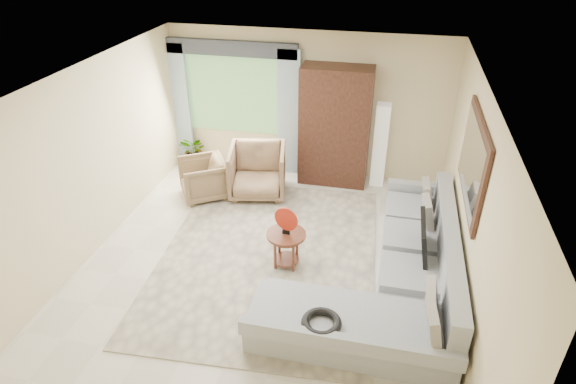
% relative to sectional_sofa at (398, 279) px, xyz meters
% --- Properties ---
extents(ground, '(6.00, 6.00, 0.00)m').
position_rel_sectional_sofa_xyz_m(ground, '(-1.78, 0.18, -0.28)').
color(ground, silver).
rests_on(ground, ground).
extents(area_rug, '(3.24, 4.17, 0.02)m').
position_rel_sectional_sofa_xyz_m(area_rug, '(-1.80, 0.45, -0.27)').
color(area_rug, beige).
rests_on(area_rug, ground).
extents(sectional_sofa, '(2.30, 3.46, 0.90)m').
position_rel_sectional_sofa_xyz_m(sectional_sofa, '(0.00, 0.00, 0.00)').
color(sectional_sofa, '#A8ADB1').
rests_on(sectional_sofa, ground).
extents(tv_screen, '(0.14, 0.74, 0.48)m').
position_rel_sectional_sofa_xyz_m(tv_screen, '(0.27, 0.35, 0.44)').
color(tv_screen, black).
rests_on(tv_screen, sectional_sofa).
extents(garden_hose, '(0.43, 0.43, 0.09)m').
position_rel_sectional_sofa_xyz_m(garden_hose, '(-0.78, -1.21, 0.26)').
color(garden_hose, black).
rests_on(garden_hose, sectional_sofa).
extents(coffee_table, '(0.54, 0.54, 0.54)m').
position_rel_sectional_sofa_xyz_m(coffee_table, '(-1.51, 0.30, -0.00)').
color(coffee_table, '#4A2113').
rests_on(coffee_table, ground).
extents(red_disc, '(0.33, 0.12, 0.34)m').
position_rel_sectional_sofa_xyz_m(red_disc, '(-1.51, 0.30, 0.48)').
color(red_disc, '#A62210').
rests_on(red_disc, coffee_table).
extents(armchair_left, '(1.03, 1.02, 0.69)m').
position_rel_sectional_sofa_xyz_m(armchair_left, '(-3.31, 1.84, 0.06)').
color(armchair_left, brown).
rests_on(armchair_left, ground).
extents(armchair_right, '(1.10, 1.12, 0.87)m').
position_rel_sectional_sofa_xyz_m(armchair_right, '(-2.43, 2.12, 0.15)').
color(armchair_right, '#8D6B4D').
rests_on(armchair_right, ground).
extents(potted_plant, '(0.66, 0.63, 0.58)m').
position_rel_sectional_sofa_xyz_m(potted_plant, '(-3.93, 2.95, 0.01)').
color(potted_plant, '#999999').
rests_on(potted_plant, ground).
extents(armoire, '(1.20, 0.55, 2.10)m').
position_rel_sectional_sofa_xyz_m(armoire, '(-1.23, 2.90, 0.77)').
color(armoire, black).
rests_on(armoire, ground).
extents(floor_lamp, '(0.24, 0.24, 1.50)m').
position_rel_sectional_sofa_xyz_m(floor_lamp, '(-0.43, 2.96, 0.47)').
color(floor_lamp, silver).
rests_on(floor_lamp, ground).
extents(window, '(1.80, 0.04, 1.40)m').
position_rel_sectional_sofa_xyz_m(window, '(-3.13, 3.15, 1.12)').
color(window, '#669E59').
rests_on(window, wall_back).
extents(curtain_left, '(0.40, 0.08, 2.30)m').
position_rel_sectional_sofa_xyz_m(curtain_left, '(-4.18, 3.06, 0.87)').
color(curtain_left, '#9EB7CC').
rests_on(curtain_left, ground).
extents(curtain_right, '(0.40, 0.08, 2.30)m').
position_rel_sectional_sofa_xyz_m(curtain_right, '(-2.08, 3.06, 0.87)').
color(curtain_right, '#9EB7CC').
rests_on(curtain_right, ground).
extents(valance, '(2.40, 0.12, 0.26)m').
position_rel_sectional_sofa_xyz_m(valance, '(-3.13, 3.08, 1.97)').
color(valance, '#1E232D').
rests_on(valance, wall_back).
extents(wall_mirror, '(0.05, 1.70, 1.05)m').
position_rel_sectional_sofa_xyz_m(wall_mirror, '(0.68, 0.53, 1.47)').
color(wall_mirror, black).
rests_on(wall_mirror, wall_right).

